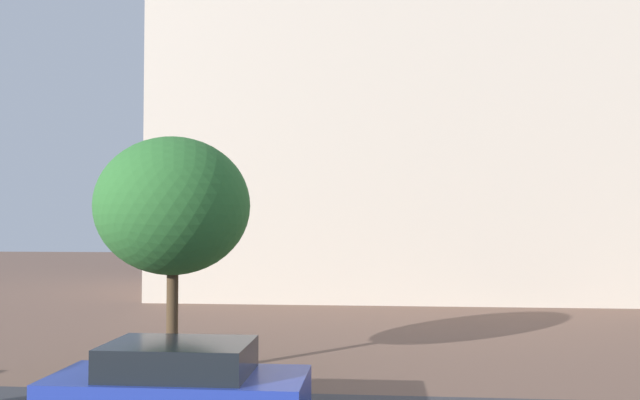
% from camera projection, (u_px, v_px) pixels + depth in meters
% --- Properties ---
extents(landmark_building, '(24.78, 11.22, 31.62)m').
position_uv_depth(landmark_building, '(433.00, 83.00, 31.37)').
color(landmark_building, beige).
rests_on(landmark_building, ground_plane).
extents(car_blue, '(4.13, 2.01, 1.44)m').
position_uv_depth(car_blue, '(179.00, 389.00, 10.35)').
color(car_blue, '#23389E').
rests_on(car_blue, ground_plane).
extents(tree_curb_far, '(3.40, 3.40, 5.28)m').
position_uv_depth(tree_curb_far, '(173.00, 206.00, 14.17)').
color(tree_curb_far, '#4C3823').
rests_on(tree_curb_far, ground_plane).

